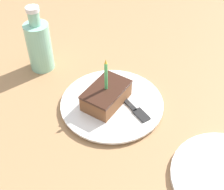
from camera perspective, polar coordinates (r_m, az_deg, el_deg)
ground_plane at (r=0.84m, az=1.81°, el=-2.26°), size 2.40×2.40×0.04m
plate at (r=0.80m, az=-0.00°, el=-1.58°), size 0.26×0.26×0.01m
cake_slice at (r=0.78m, az=-1.04°, el=-0.04°), size 0.08×0.12×0.14m
fork at (r=0.79m, az=3.37°, el=-1.65°), size 0.16×0.08×0.00m
bottle at (r=0.91m, az=-13.33°, el=8.84°), size 0.07×0.07×0.19m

